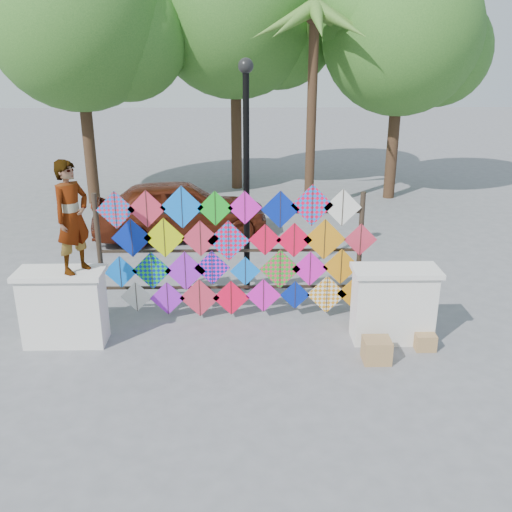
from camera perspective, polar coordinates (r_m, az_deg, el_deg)
name	(u,v)px	position (r m, az deg, el deg)	size (l,w,h in m)	color
ground	(230,335)	(9.84, -2.59, -7.90)	(80.00, 80.00, 0.00)	gray
parapet_left	(64,307)	(9.83, -18.68, -4.84)	(1.40, 0.65, 1.28)	silver
parapet_right	(393,304)	(9.68, 13.56, -4.68)	(1.40, 0.65, 1.28)	silver
kite_rack	(235,253)	(10.01, -2.08, 0.29)	(4.92, 0.24, 2.45)	black
tree_west	(80,20)	(18.34, -17.15, 21.63)	(5.85, 5.20, 8.01)	#452F1D
tree_mid	(238,10)	(19.76, -1.78, 23.41)	(6.30, 5.60, 8.61)	#452F1D
tree_east	(404,35)	(18.86, 14.60, 20.59)	(5.40, 4.80, 7.42)	#452F1D
palm_tree	(314,35)	(16.81, 5.83, 21.11)	(3.62, 3.62, 5.83)	#452F1D
vendor_woman	(72,217)	(9.23, -17.93, 3.73)	(0.65, 0.43, 1.78)	#99999E
sedan	(180,209)	(14.73, -7.62, 4.69)	(1.78, 4.43, 1.51)	#521D0E
lamppost	(246,157)	(10.87, -0.98, 9.87)	(0.28, 0.28, 4.46)	black
cardboard_box_near	(377,350)	(9.19, 11.97, -9.20)	(0.42, 0.38, 0.38)	#A3784F
cardboard_box_far	(425,341)	(9.75, 16.51, -8.15)	(0.33, 0.30, 0.28)	#A3784F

